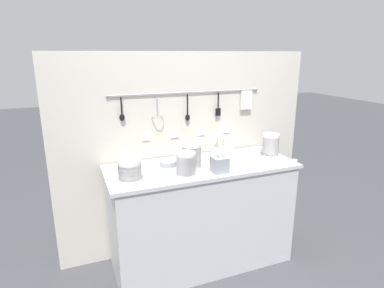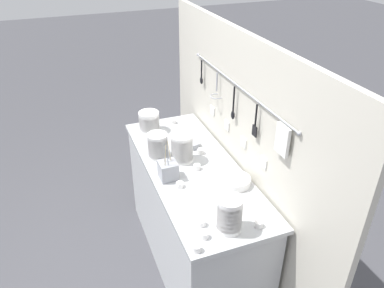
# 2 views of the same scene
# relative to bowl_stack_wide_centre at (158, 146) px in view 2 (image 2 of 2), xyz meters

# --- Properties ---
(ground_plane) EXTENTS (20.00, 20.00, 0.00)m
(ground_plane) POSITION_rel_bowl_stack_wide_centre_xyz_m (0.21, 0.19, -1.02)
(ground_plane) COLOR #424247
(counter) EXTENTS (1.59, 0.62, 0.92)m
(counter) POSITION_rel_bowl_stack_wide_centre_xyz_m (0.21, 0.19, -0.55)
(counter) COLOR #B7BABC
(counter) RESTS_ON ground
(back_wall) EXTENTS (2.39, 0.11, 1.84)m
(back_wall) POSITION_rel_bowl_stack_wide_centre_xyz_m (0.21, 0.53, -0.09)
(back_wall) COLOR beige
(back_wall) RESTS_ON ground
(bowl_stack_wide_centre) EXTENTS (0.15, 0.15, 0.19)m
(bowl_stack_wide_centre) POSITION_rel_bowl_stack_wide_centre_xyz_m (0.00, 0.00, 0.00)
(bowl_stack_wide_centre) COLOR white
(bowl_stack_wide_centre) RESTS_ON counter
(bowl_stack_nested_right) EXTENTS (0.17, 0.17, 0.17)m
(bowl_stack_nested_right) POSITION_rel_bowl_stack_wide_centre_xyz_m (-0.41, 0.05, -0.01)
(bowl_stack_nested_right) COLOR white
(bowl_stack_nested_right) RESTS_ON counter
(bowl_stack_tall_left) EXTENTS (0.14, 0.14, 0.22)m
(bowl_stack_tall_left) POSITION_rel_bowl_stack_wide_centre_xyz_m (0.86, 0.16, 0.01)
(bowl_stack_tall_left) COLOR white
(bowl_stack_tall_left) RESTS_ON counter
(bowl_stack_back_corner) EXTENTS (0.15, 0.15, 0.21)m
(bowl_stack_back_corner) POSITION_rel_bowl_stack_wide_centre_xyz_m (0.11, 0.15, 0.01)
(bowl_stack_back_corner) COLOR white
(bowl_stack_back_corner) RESTS_ON counter
(plate_stack) EXTENTS (0.19, 0.19, 0.05)m
(plate_stack) POSITION_rel_bowl_stack_wide_centre_xyz_m (0.50, 0.38, -0.07)
(plate_stack) COLOR white
(plate_stack) RESTS_ON counter
(steel_mixing_bowl) EXTENTS (0.14, 0.14, 0.04)m
(steel_mixing_bowl) POSITION_rel_bowl_stack_wide_centre_xyz_m (-0.06, 0.27, -0.07)
(steel_mixing_bowl) COLOR #93969E
(steel_mixing_bowl) RESTS_ON counter
(cutlery_caddy) EXTENTS (0.12, 0.12, 0.28)m
(cutlery_caddy) POSITION_rel_bowl_stack_wide_centre_xyz_m (0.28, -0.01, -0.03)
(cutlery_caddy) COLOR #93969E
(cutlery_caddy) RESTS_ON counter
(cup_back_left) EXTENTS (0.05, 0.05, 0.04)m
(cup_back_left) POSITION_rel_bowl_stack_wide_centre_xyz_m (0.88, 0.00, -0.08)
(cup_back_left) COLOR white
(cup_back_left) RESTS_ON counter
(cup_edge_near) EXTENTS (0.05, 0.05, 0.04)m
(cup_edge_near) POSITION_rel_bowl_stack_wide_centre_xyz_m (-0.47, 0.27, -0.08)
(cup_edge_near) COLOR white
(cup_edge_near) RESTS_ON counter
(cup_back_right) EXTENTS (0.05, 0.05, 0.04)m
(cup_back_right) POSITION_rel_bowl_stack_wide_centre_xyz_m (0.95, -0.07, -0.08)
(cup_back_right) COLOR white
(cup_back_right) RESTS_ON counter
(cup_front_right) EXTENTS (0.05, 0.05, 0.04)m
(cup_front_right) POSITION_rel_bowl_stack_wide_centre_xyz_m (0.91, 0.32, -0.08)
(cup_front_right) COLOR white
(cup_front_right) RESTS_ON counter
(cup_beside_plates) EXTENTS (0.05, 0.05, 0.04)m
(cup_beside_plates) POSITION_rel_bowl_stack_wide_centre_xyz_m (0.25, 0.21, -0.08)
(cup_beside_plates) COLOR white
(cup_beside_plates) RESTS_ON counter
(cup_front_left) EXTENTS (0.05, 0.05, 0.04)m
(cup_front_left) POSITION_rel_bowl_stack_wide_centre_xyz_m (0.78, 0.03, -0.08)
(cup_front_left) COLOR white
(cup_front_left) RESTS_ON counter
(cup_edge_far) EXTENTS (0.05, 0.05, 0.04)m
(cup_edge_far) POSITION_rel_bowl_stack_wide_centre_xyz_m (0.07, 0.31, -0.08)
(cup_edge_far) COLOR white
(cup_edge_far) RESTS_ON counter
(cup_by_caddy) EXTENTS (0.05, 0.05, 0.04)m
(cup_by_caddy) POSITION_rel_bowl_stack_wide_centre_xyz_m (0.40, 0.03, -0.08)
(cup_by_caddy) COLOR white
(cup_by_caddy) RESTS_ON counter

